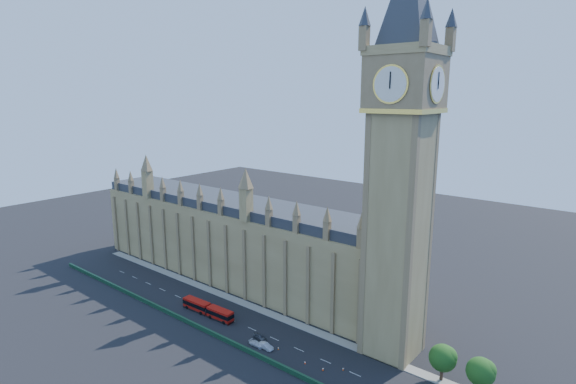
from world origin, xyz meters
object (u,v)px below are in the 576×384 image
Objects in this scene: car_silver at (266,346)px; car_white at (256,344)px; car_grey at (260,337)px; red_bus at (208,309)px.

car_silver is 2.65m from car_white.
car_silver is (4.19, -2.42, 0.05)m from car_grey.
car_silver is at bearing -114.30° from car_grey.
car_grey is 0.90× the size of car_silver.
red_bus is 25.01m from car_silver.
red_bus reaches higher than car_grey.
car_silver reaches higher than car_white.
red_bus is at bearing 78.45° from car_white.
car_white is (22.24, -3.45, -1.05)m from red_bus.
car_grey is 4.84m from car_silver.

